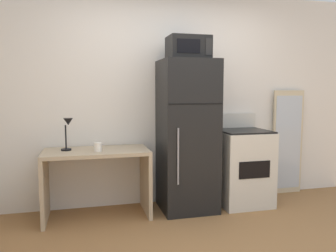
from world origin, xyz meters
TOP-DOWN VIEW (x-y plane):
  - wall_back_white at (0.00, 1.70)m, footprint 5.00×0.10m
  - desk at (-0.93, 1.34)m, footprint 1.14×0.59m
  - desk_lamp at (-1.22, 1.37)m, footprint 0.14×0.12m
  - coffee_mug at (-0.91, 1.24)m, footprint 0.08×0.08m
  - refrigerator at (0.11, 1.33)m, footprint 0.62×0.63m
  - microwave at (0.12, 1.30)m, footprint 0.46×0.35m
  - oven_range at (0.83, 1.33)m, footprint 0.61×0.61m
  - leaning_mirror at (1.63, 1.59)m, footprint 0.44×0.03m

SIDE VIEW (x-z plane):
  - oven_range at x=0.83m, z-range -0.08..1.02m
  - desk at x=-0.93m, z-range 0.15..0.90m
  - leaning_mirror at x=1.63m, z-range 0.00..1.40m
  - coffee_mug at x=-0.91m, z-range 0.75..0.84m
  - refrigerator at x=0.11m, z-range 0.00..1.75m
  - desk_lamp at x=-1.22m, z-range 0.81..1.17m
  - wall_back_white at x=0.00m, z-range 0.00..2.60m
  - microwave at x=0.12m, z-range 1.75..2.01m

